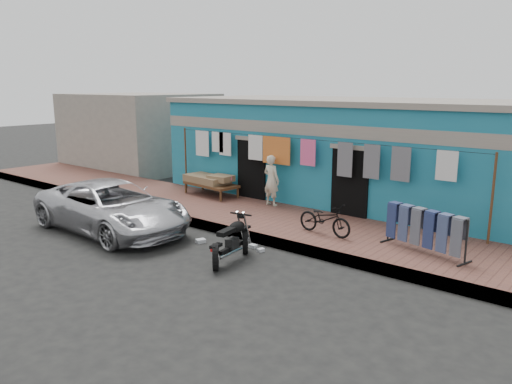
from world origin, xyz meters
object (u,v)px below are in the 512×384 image
(bicycle, at_px, (325,215))
(jeans_rack, at_px, (425,230))
(car, at_px, (112,206))
(charpoy, at_px, (211,185))
(seated_person, at_px, (271,180))
(motorcycle, at_px, (231,240))

(bicycle, distance_m, jeans_rack, 2.37)
(car, relative_size, charpoy, 2.30)
(jeans_rack, bearing_deg, car, -158.75)
(seated_person, xyz_separation_m, jeans_rack, (5.17, -1.32, -0.27))
(bicycle, bearing_deg, charpoy, 78.50)
(car, distance_m, bicycle, 5.57)
(charpoy, xyz_separation_m, jeans_rack, (7.54, -1.17, 0.15))
(seated_person, bearing_deg, jeans_rack, 169.77)
(car, xyz_separation_m, motorcycle, (3.98, 0.27, -0.19))
(seated_person, xyz_separation_m, motorcycle, (1.87, -3.88, -0.52))
(car, distance_m, jeans_rack, 7.81)
(bicycle, relative_size, jeans_rack, 0.70)
(car, xyz_separation_m, jeans_rack, (7.28, 2.83, 0.06))
(bicycle, bearing_deg, jeans_rack, -80.73)
(motorcycle, height_order, charpoy, motorcycle)
(bicycle, relative_size, charpoy, 0.69)
(motorcycle, bearing_deg, jeans_rack, 27.69)
(charpoy, relative_size, jeans_rack, 1.01)
(motorcycle, xyz_separation_m, jeans_rack, (3.30, 2.57, 0.24))
(car, xyz_separation_m, seated_person, (2.11, 4.15, 0.33))
(car, distance_m, seated_person, 4.66)
(jeans_rack, bearing_deg, motorcycle, -142.16)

